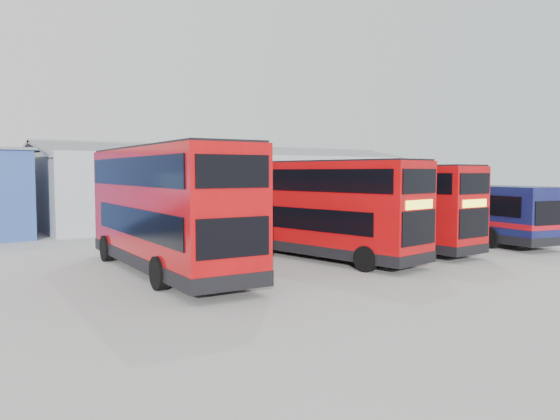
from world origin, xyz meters
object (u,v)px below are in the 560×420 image
object	(u,v)px
maintenance_shed	(234,187)
double_decker_left	(166,210)
double_decker_centre	(319,210)
single_decker_blue	(464,213)
double_decker_right	(387,208)

from	to	relation	value
maintenance_shed	double_decker_left	bearing A→B (deg)	-126.22
double_decker_left	double_decker_centre	distance (m)	6.93
double_decker_centre	single_decker_blue	xyz separation A→B (m)	(10.72, 0.41, -0.60)
double_decker_right	single_decker_blue	size ratio (longest dim) A/B	0.84
maintenance_shed	single_decker_blue	xyz separation A→B (m)	(3.68, -19.20, -1.08)
double_decker_left	double_decker_centre	size ratio (longest dim) A/B	1.09
double_decker_right	single_decker_blue	world-z (taller)	double_decker_right
maintenance_shed	double_decker_centre	world-z (taller)	maintenance_shed
single_decker_blue	double_decker_centre	bearing A→B (deg)	12.75
maintenance_shed	double_decker_left	distance (m)	23.59
double_decker_left	single_decker_blue	xyz separation A→B (m)	(17.62, -0.17, -0.83)
double_decker_right	single_decker_blue	xyz separation A→B (m)	(6.23, 0.11, -0.52)
double_decker_left	double_decker_right	size ratio (longest dim) A/B	1.16
double_decker_left	single_decker_blue	size ratio (longest dim) A/B	0.98
double_decker_left	double_decker_right	distance (m)	11.40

